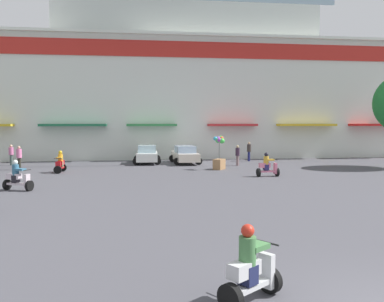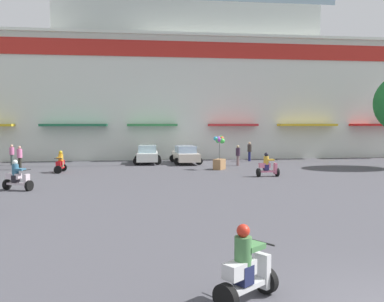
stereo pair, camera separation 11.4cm
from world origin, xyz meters
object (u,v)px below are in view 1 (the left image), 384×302
object	(u,v)px
parked_car_0	(147,154)
pedestrian_3	(249,150)
scooter_rider_2	(268,167)
balloon_vendor_cart	(219,155)
scooter_rider_0	(17,178)
pedestrian_1	(19,156)
pedestrian_0	(238,154)
scooter_rider_8	(60,164)
pedestrian_2	(11,154)
scooter_rider_4	(250,270)
parked_car_1	(185,155)

from	to	relation	value
parked_car_0	pedestrian_3	xyz separation A→B (m)	(8.85, 0.84, 0.21)
scooter_rider_2	balloon_vendor_cart	xyz separation A→B (m)	(-2.24, 4.09, 0.45)
scooter_rider_0	pedestrian_1	xyz separation A→B (m)	(-2.50, 9.15, 0.33)
scooter_rider_0	pedestrian_1	size ratio (longest dim) A/B	0.91
pedestrian_1	pedestrian_3	world-z (taller)	pedestrian_1
parked_car_0	pedestrian_0	bearing A→B (deg)	-21.18
scooter_rider_8	pedestrian_2	xyz separation A→B (m)	(-4.70, 5.21, 0.33)
scooter_rider_0	pedestrian_1	world-z (taller)	pedestrian_1
scooter_rider_4	scooter_rider_8	world-z (taller)	scooter_rider_4
scooter_rider_4	balloon_vendor_cart	world-z (taller)	balloon_vendor_cart
pedestrian_0	pedestrian_1	size ratio (longest dim) A/B	0.95
scooter_rider_2	scooter_rider_0	bearing A→B (deg)	-166.23
pedestrian_0	pedestrian_3	size ratio (longest dim) A/B	0.96
scooter_rider_0	pedestrian_0	world-z (taller)	pedestrian_0
scooter_rider_0	balloon_vendor_cart	size ratio (longest dim) A/B	0.64
parked_car_1	scooter_rider_8	distance (m)	10.30
scooter_rider_8	balloon_vendor_cart	distance (m)	10.96
pedestrian_3	balloon_vendor_cart	bearing A→B (deg)	-122.99
balloon_vendor_cart	pedestrian_1	bearing A→B (deg)	173.33
scooter_rider_4	balloon_vendor_cart	xyz separation A→B (m)	(3.61, 21.10, 0.45)
pedestrian_0	pedestrian_2	size ratio (longest dim) A/B	0.98
pedestrian_2	scooter_rider_8	bearing A→B (deg)	-47.94
parked_car_0	scooter_rider_0	bearing A→B (deg)	-117.82
parked_car_1	pedestrian_0	bearing A→B (deg)	-31.28
scooter_rider_4	pedestrian_0	xyz separation A→B (m)	(5.52, 23.41, 0.29)
scooter_rider_2	pedestrian_3	world-z (taller)	pedestrian_3
parked_car_1	scooter_rider_4	bearing A→B (deg)	-93.72
scooter_rider_0	balloon_vendor_cart	distance (m)	13.86
scooter_rider_2	pedestrian_0	bearing A→B (deg)	93.03
balloon_vendor_cart	scooter_rider_2	bearing A→B (deg)	-61.24
scooter_rider_0	parked_car_1	bearing A→B (deg)	51.35
parked_car_0	balloon_vendor_cart	size ratio (longest dim) A/B	1.66
balloon_vendor_cart	scooter_rider_8	bearing A→B (deg)	-178.13
parked_car_1	pedestrian_3	distance (m)	5.86
pedestrian_1	balloon_vendor_cart	size ratio (longest dim) A/B	0.70
scooter_rider_8	parked_car_0	bearing A→B (deg)	42.28
scooter_rider_8	balloon_vendor_cart	size ratio (longest dim) A/B	0.61
pedestrian_3	scooter_rider_4	bearing A→B (deg)	-105.37
parked_car_1	scooter_rider_2	distance (m)	9.69
pedestrian_1	pedestrian_3	bearing A→B (deg)	13.15
parked_car_0	parked_car_1	bearing A→B (deg)	-6.59
scooter_rider_4	pedestrian_2	distance (m)	28.61
scooter_rider_0	scooter_rider_8	size ratio (longest dim) A/B	1.04
parked_car_0	scooter_rider_2	bearing A→B (deg)	-51.26
scooter_rider_2	scooter_rider_4	bearing A→B (deg)	-109.00
scooter_rider_4	scooter_rider_8	size ratio (longest dim) A/B	1.02
scooter_rider_2	parked_car_0	bearing A→B (deg)	128.74
scooter_rider_4	pedestrian_3	bearing A→B (deg)	74.63
parked_car_0	pedestrian_2	distance (m)	10.60
scooter_rider_8	pedestrian_2	bearing A→B (deg)	132.06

